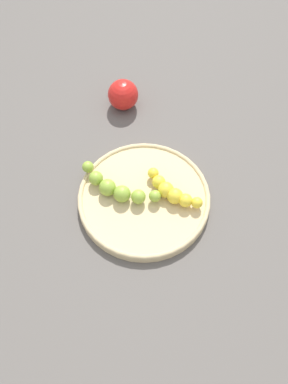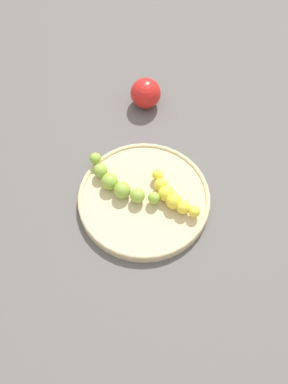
{
  "view_description": "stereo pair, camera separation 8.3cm",
  "coord_description": "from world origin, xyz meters",
  "views": [
    {
      "loc": [
        -0.16,
        0.39,
        0.76
      ],
      "look_at": [
        0.0,
        0.0,
        0.04
      ],
      "focal_mm": 38.71,
      "sensor_mm": 36.0,
      "label": 1
    },
    {
      "loc": [
        -0.23,
        0.35,
        0.76
      ],
      "look_at": [
        0.0,
        0.0,
        0.04
      ],
      "focal_mm": 38.71,
      "sensor_mm": 36.0,
      "label": 2
    }
  ],
  "objects": [
    {
      "name": "fruit_bowl",
      "position": [
        0.0,
        0.0,
        0.01
      ],
      "size": [
        0.27,
        0.27,
        0.02
      ],
      "color": "#D1B784",
      "rests_on": "ground_plane"
    },
    {
      "name": "banana_yellow",
      "position": [
        -0.05,
        -0.02,
        0.04
      ],
      "size": [
        0.13,
        0.06,
        0.03
      ],
      "rotation": [
        0.0,
        0.0,
        1.27
      ],
      "color": "yellow",
      "rests_on": "fruit_bowl"
    },
    {
      "name": "ground_plane",
      "position": [
        0.0,
        0.0,
        0.0
      ],
      "size": [
        2.4,
        2.4,
        0.0
      ],
      "primitive_type": "plane",
      "color": "#56514C"
    },
    {
      "name": "apple_red",
      "position": [
        0.15,
        -0.23,
        0.04
      ],
      "size": [
        0.07,
        0.07,
        0.07
      ],
      "primitive_type": "sphere",
      "color": "red",
      "rests_on": "ground_plane"
    },
    {
      "name": "banana_green",
      "position": [
        0.06,
        0.01,
        0.04
      ],
      "size": [
        0.18,
        0.06,
        0.04
      ],
      "rotation": [
        0.0,
        0.0,
        1.49
      ],
      "color": "#8CAD38",
      "rests_on": "fruit_bowl"
    }
  ]
}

